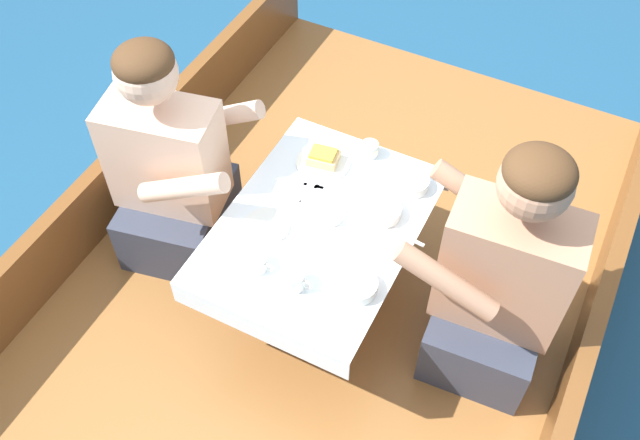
{
  "coord_description": "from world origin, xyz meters",
  "views": [
    {
      "loc": [
        0.69,
        -1.45,
        2.63
      ],
      "look_at": [
        0.0,
        -0.1,
        0.78
      ],
      "focal_mm": 40.0,
      "sensor_mm": 36.0,
      "label": 1
    }
  ],
  "objects_px": {
    "coffee_cup_port": "(256,262)",
    "sandwich": "(323,157)",
    "person_starboard": "(499,283)",
    "tin_can": "(370,149)",
    "person_port": "(171,173)",
    "coffee_cup_starboard": "(294,279)"
  },
  "relations": [
    {
      "from": "coffee_cup_port",
      "to": "sandwich",
      "type": "bearing_deg",
      "value": 91.77
    },
    {
      "from": "person_starboard",
      "to": "coffee_cup_port",
      "type": "distance_m",
      "value": 0.79
    },
    {
      "from": "coffee_cup_port",
      "to": "tin_can",
      "type": "xyz_separation_m",
      "value": [
        0.12,
        0.63,
        0.0
      ]
    },
    {
      "from": "person_port",
      "to": "person_starboard",
      "type": "height_order",
      "value": "person_starboard"
    },
    {
      "from": "person_starboard",
      "to": "sandwich",
      "type": "xyz_separation_m",
      "value": [
        -0.73,
        0.19,
        0.06
      ]
    },
    {
      "from": "sandwich",
      "to": "person_port",
      "type": "bearing_deg",
      "value": -152.54
    },
    {
      "from": "coffee_cup_port",
      "to": "coffee_cup_starboard",
      "type": "xyz_separation_m",
      "value": [
        0.14,
        -0.01,
        0.01
      ]
    },
    {
      "from": "sandwich",
      "to": "tin_can",
      "type": "distance_m",
      "value": 0.18
    },
    {
      "from": "person_starboard",
      "to": "person_port",
      "type": "bearing_deg",
      "value": -0.81
    },
    {
      "from": "person_port",
      "to": "coffee_cup_starboard",
      "type": "height_order",
      "value": "person_port"
    },
    {
      "from": "person_port",
      "to": "sandwich",
      "type": "xyz_separation_m",
      "value": [
        0.5,
        0.26,
        0.08
      ]
    },
    {
      "from": "person_starboard",
      "to": "coffee_cup_starboard",
      "type": "relative_size",
      "value": 9.43
    },
    {
      "from": "sandwich",
      "to": "coffee_cup_starboard",
      "type": "xyz_separation_m",
      "value": [
        0.16,
        -0.52,
        0.0
      ]
    },
    {
      "from": "person_starboard",
      "to": "sandwich",
      "type": "height_order",
      "value": "person_starboard"
    },
    {
      "from": "person_port",
      "to": "tin_can",
      "type": "distance_m",
      "value": 0.74
    },
    {
      "from": "coffee_cup_port",
      "to": "tin_can",
      "type": "relative_size",
      "value": 1.58
    },
    {
      "from": "person_port",
      "to": "sandwich",
      "type": "distance_m",
      "value": 0.57
    },
    {
      "from": "coffee_cup_starboard",
      "to": "tin_can",
      "type": "distance_m",
      "value": 0.63
    },
    {
      "from": "person_port",
      "to": "sandwich",
      "type": "relative_size",
      "value": 7.98
    },
    {
      "from": "person_starboard",
      "to": "sandwich",
      "type": "relative_size",
      "value": 8.27
    },
    {
      "from": "person_port",
      "to": "person_starboard",
      "type": "xyz_separation_m",
      "value": [
        1.23,
        0.06,
        0.02
      ]
    },
    {
      "from": "person_port",
      "to": "sandwich",
      "type": "bearing_deg",
      "value": 16.02
    }
  ]
}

